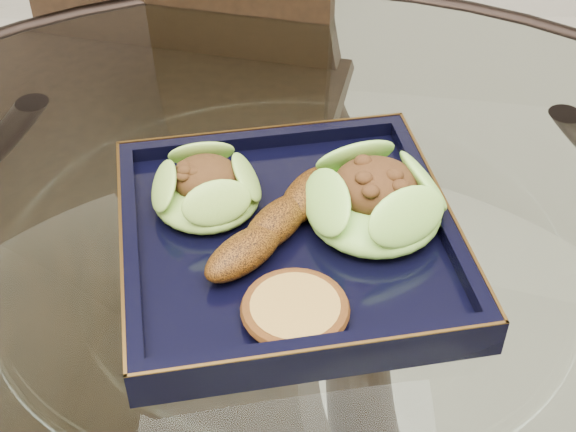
{
  "coord_description": "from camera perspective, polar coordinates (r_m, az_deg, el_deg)",
  "views": [
    {
      "loc": [
        0.02,
        -0.43,
        1.23
      ],
      "look_at": [
        -0.0,
        0.06,
        0.8
      ],
      "focal_mm": 50.0,
      "sensor_mm": 36.0,
      "label": 1
    }
  ],
  "objects": [
    {
      "name": "crumb_patty",
      "position": [
        0.59,
        0.51,
        -6.75
      ],
      "size": [
        0.09,
        0.09,
        0.01
      ],
      "primitive_type": "cylinder",
      "rotation": [
        0.0,
        0.0,
        0.41
      ],
      "color": "#A27536",
      "rests_on": "navy_plate"
    },
    {
      "name": "lettuce_wrap_right",
      "position": [
        0.66,
        6.16,
        0.89
      ],
      "size": [
        0.11,
        0.11,
        0.04
      ],
      "primitive_type": "ellipsoid",
      "rotation": [
        0.0,
        0.0,
        0.02
      ],
      "color": "#65A830",
      "rests_on": "navy_plate"
    },
    {
      "name": "roasted_plantain",
      "position": [
        0.65,
        -0.84,
        -0.48
      ],
      "size": [
        0.11,
        0.15,
        0.03
      ],
      "primitive_type": "ellipsoid",
      "rotation": [
        0.0,
        0.0,
        0.99
      ],
      "color": "#61330A",
      "rests_on": "navy_plate"
    },
    {
      "name": "navy_plate",
      "position": [
        0.66,
        0.0,
        -1.95
      ],
      "size": [
        0.32,
        0.32,
        0.02
      ],
      "primitive_type": "cube",
      "rotation": [
        0.0,
        0.0,
        0.22
      ],
      "color": "black",
      "rests_on": "dining_table"
    },
    {
      "name": "lettuce_wrap_left",
      "position": [
        0.68,
        -5.83,
        1.75
      ],
      "size": [
        0.1,
        0.1,
        0.03
      ],
      "primitive_type": "ellipsoid",
      "rotation": [
        0.0,
        0.0,
        -0.14
      ],
      "color": "olive",
      "rests_on": "navy_plate"
    },
    {
      "name": "dining_chair",
      "position": [
        1.09,
        -9.04,
        1.97
      ],
      "size": [
        0.5,
        0.5,
        0.98
      ],
      "rotation": [
        0.0,
        0.0,
        -0.21
      ],
      "color": "black",
      "rests_on": "ground"
    },
    {
      "name": "dining_table",
      "position": [
        0.76,
        -0.16,
        -14.54
      ],
      "size": [
        1.13,
        1.13,
        0.77
      ],
      "color": "white",
      "rests_on": "ground"
    }
  ]
}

